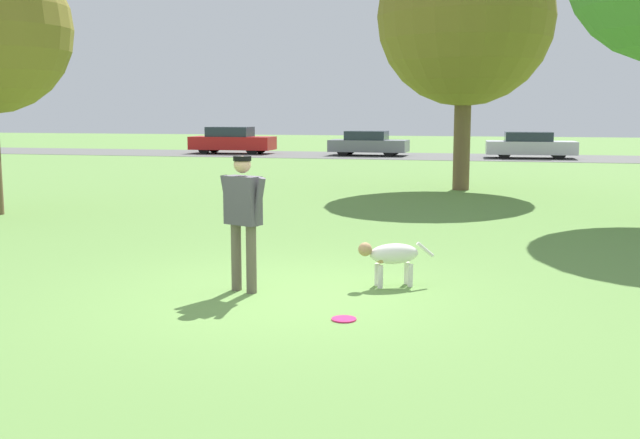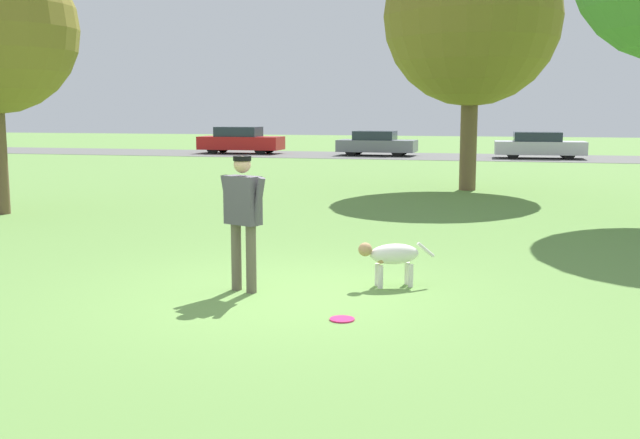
# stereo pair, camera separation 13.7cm
# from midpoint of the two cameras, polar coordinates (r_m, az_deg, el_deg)

# --- Properties ---
(ground_plane) EXTENTS (120.00, 120.00, 0.00)m
(ground_plane) POSITION_cam_midpoint_polar(r_m,az_deg,el_deg) (9.35, -2.74, -5.76)
(ground_plane) COLOR #608C42
(far_road_strip) EXTENTS (120.00, 6.00, 0.01)m
(far_road_strip) POSITION_cam_midpoint_polar(r_m,az_deg,el_deg) (37.86, 10.29, 4.73)
(far_road_strip) COLOR #5B5B59
(far_road_strip) RESTS_ON ground_plane
(person) EXTENTS (0.71, 0.39, 1.72)m
(person) POSITION_cam_midpoint_polar(r_m,az_deg,el_deg) (9.39, -5.48, 0.66)
(person) COLOR #665B4C
(person) RESTS_ON ground_plane
(dog) EXTENTS (0.98, 0.54, 0.59)m
(dog) POSITION_cam_midpoint_polar(r_m,az_deg,el_deg) (9.75, 5.84, -2.76)
(dog) COLOR silver
(dog) RESTS_ON ground_plane
(frisbee) EXTENTS (0.27, 0.27, 0.02)m
(frisbee) POSITION_cam_midpoint_polar(r_m,az_deg,el_deg) (8.25, 2.17, -7.60)
(frisbee) COLOR #E52366
(frisbee) RESTS_ON ground_plane
(tree_mid_center) EXTENTS (4.97, 4.97, 7.36)m
(tree_mid_center) POSITION_cam_midpoint_polar(r_m,az_deg,el_deg) (22.11, 11.68, 14.83)
(tree_mid_center) COLOR brown
(tree_mid_center) RESTS_ON ground_plane
(parked_car_red) EXTENTS (4.43, 1.69, 1.42)m
(parked_car_red) POSITION_cam_midpoint_polar(r_m,az_deg,el_deg) (40.33, -5.99, 6.01)
(parked_car_red) COLOR red
(parked_car_red) RESTS_ON ground_plane
(parked_car_grey) EXTENTS (3.97, 1.89, 1.26)m
(parked_car_grey) POSITION_cam_midpoint_polar(r_m,az_deg,el_deg) (38.30, 4.44, 5.80)
(parked_car_grey) COLOR slate
(parked_car_grey) RESTS_ON ground_plane
(parked_car_silver) EXTENTS (4.27, 1.94, 1.27)m
(parked_car_silver) POSITION_cam_midpoint_polar(r_m,az_deg,el_deg) (37.41, 16.45, 5.44)
(parked_car_silver) COLOR #B7B7BC
(parked_car_silver) RESTS_ON ground_plane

